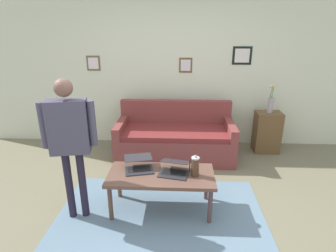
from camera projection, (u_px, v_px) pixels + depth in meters
The scene contains 11 objects.
ground_plane at pixel (168, 213), 3.20m from camera, with size 7.68×7.68×0.00m, color #716B53.
area_rug at pixel (161, 213), 3.19m from camera, with size 2.38×1.48×0.01m, color slate.
back_wall at pixel (173, 70), 4.81m from camera, with size 7.04×0.11×2.70m.
couch at pixel (175, 139), 4.55m from camera, with size 1.89×0.87×0.88m.
coffee_table at pixel (161, 178), 3.14m from camera, with size 1.22×0.57×0.47m.
laptop_left at pixel (174, 169), 3.13m from camera, with size 0.38×0.37×0.15m.
laptop_center at pixel (139, 166), 3.22m from camera, with size 0.39×0.40×0.12m.
french_press at pixel (195, 166), 3.05m from camera, with size 0.11×0.09×0.26m.
side_shelf at pixel (267, 132), 4.71m from camera, with size 0.42×0.32×0.71m.
flower_vase at pixel (271, 103), 4.53m from camera, with size 0.10×0.11×0.48m.
person_standing at pixel (69, 133), 2.82m from camera, with size 0.57×0.25×1.59m.
Camera 1 is at (-0.13, 2.66, 2.05)m, focal length 29.24 mm.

